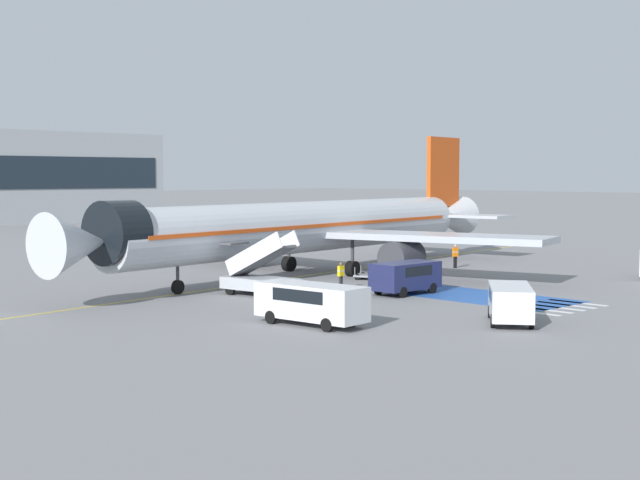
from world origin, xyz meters
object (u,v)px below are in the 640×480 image
fuel_tanker (170,232)px  service_van_0 (510,300)px  boarding_stairs_forward (261,279)px  service_van_2 (311,300)px  baggage_cart (375,276)px  ground_crew_0 (455,254)px  ground_crew_1 (341,274)px  service_van_1 (406,275)px  airliner (311,227)px

fuel_tanker → service_van_0: 48.02m
boarding_stairs_forward → service_van_2: boarding_stairs_forward is taller
baggage_cart → ground_crew_0: ground_crew_0 is taller
baggage_cart → ground_crew_1: 5.66m
service_van_1 → ground_crew_0: service_van_1 is taller
service_van_1 → service_van_2: size_ratio=0.77×
ground_crew_0 → ground_crew_1: (-15.27, -2.78, -0.08)m
ground_crew_0 → service_van_2: bearing=41.0°
airliner → ground_crew_1: (-4.09, -6.98, -2.45)m
service_van_1 → ground_crew_0: 15.82m
boarding_stairs_forward → airliner: bearing=22.9°
airliner → boarding_stairs_forward: size_ratio=8.08×
ground_crew_1 → fuel_tanker: bearing=72.6°
fuel_tanker → service_van_2: bearing=153.9°
fuel_tanker → service_van_1: (-8.08, -36.07, -0.59)m
boarding_stairs_forward → fuel_tanker: size_ratio=0.54×
airliner → baggage_cart: size_ratio=14.71×
fuel_tanker → baggage_cart: size_ratio=3.35×
service_van_2 → ground_crew_1: size_ratio=3.42×
fuel_tanker → ground_crew_0: size_ratio=5.55×
service_van_0 → baggage_cart: service_van_0 is taller
service_van_1 → boarding_stairs_forward: bearing=-130.6°
service_van_1 → ground_crew_0: bearing=116.1°
fuel_tanker → baggage_cart: fuel_tanker is taller
fuel_tanker → service_van_0: bearing=165.0°
fuel_tanker → service_van_0: fuel_tanker is taller
fuel_tanker → ground_crew_1: 33.09m
airliner → service_van_2: (-14.62, -15.36, -2.23)m
baggage_cart → ground_crew_1: bearing=-5.7°
baggage_cart → boarding_stairs_forward: bearing=-22.3°
service_van_1 → baggage_cart: service_van_1 is taller
service_van_2 → service_van_1: bearing=-166.7°
boarding_stairs_forward → ground_crew_0: 20.75m
service_van_0 → ground_crew_1: 14.95m
fuel_tanker → ground_crew_1: (-9.20, -31.78, -0.78)m
ground_crew_1 → ground_crew_0: bearing=9.0°
airliner → fuel_tanker: (5.11, 24.80, -1.67)m
service_van_0 → baggage_cart: bearing=115.2°
fuel_tanker → ground_crew_1: bearing=163.9°
service_van_0 → service_van_2: bearing=-168.0°
boarding_stairs_forward → service_van_2: 10.90m
airliner → baggage_cart: airliner is taller
airliner → service_van_1: bearing=157.1°
baggage_cart → ground_crew_1: size_ratio=1.78×
service_van_0 → baggage_cart: 18.64m
service_van_0 → service_van_2: (-7.25, 6.20, 0.09)m
fuel_tanker → airliner: bearing=168.4°
service_van_0 → service_van_2: service_van_2 is taller
ground_crew_0 → boarding_stairs_forward: bearing=21.8°
service_van_2 → baggage_cart: bearing=-152.8°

